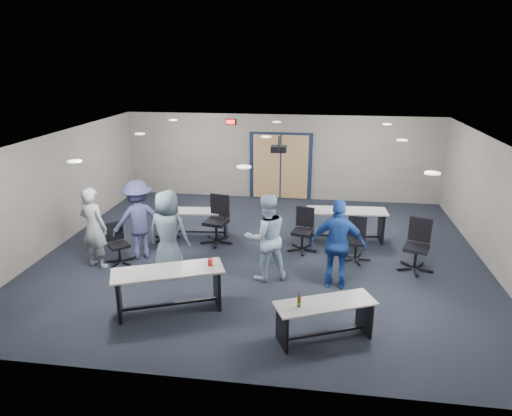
# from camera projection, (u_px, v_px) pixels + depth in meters

# --- Properties ---
(floor) EXTENTS (10.00, 10.00, 0.00)m
(floor) POSITION_uv_depth(u_px,v_px,m) (263.00, 253.00, 10.73)
(floor) COLOR black
(floor) RESTS_ON ground
(back_wall) EXTENTS (10.00, 0.04, 2.70)m
(back_wall) POSITION_uv_depth(u_px,v_px,m) (281.00, 157.00, 14.53)
(back_wall) COLOR gray
(back_wall) RESTS_ON floor
(front_wall) EXTENTS (10.00, 0.04, 2.70)m
(front_wall) POSITION_uv_depth(u_px,v_px,m) (220.00, 298.00, 6.08)
(front_wall) COLOR gray
(front_wall) RESTS_ON floor
(left_wall) EXTENTS (0.04, 9.00, 2.70)m
(left_wall) POSITION_uv_depth(u_px,v_px,m) (57.00, 190.00, 10.98)
(left_wall) COLOR gray
(left_wall) RESTS_ON floor
(right_wall) EXTENTS (0.04, 9.00, 2.70)m
(right_wall) POSITION_uv_depth(u_px,v_px,m) (497.00, 209.00, 9.64)
(right_wall) COLOR gray
(right_wall) RESTS_ON floor
(ceiling) EXTENTS (10.00, 9.00, 0.04)m
(ceiling) POSITION_uv_depth(u_px,v_px,m) (263.00, 139.00, 9.88)
(ceiling) COLOR silver
(ceiling) RESTS_ON back_wall
(double_door) EXTENTS (2.00, 0.07, 2.20)m
(double_door) POSITION_uv_depth(u_px,v_px,m) (281.00, 167.00, 14.59)
(double_door) COLOR #101B31
(double_door) RESTS_ON back_wall
(exit_sign) EXTENTS (0.32, 0.07, 0.18)m
(exit_sign) POSITION_uv_depth(u_px,v_px,m) (231.00, 122.00, 14.35)
(exit_sign) COLOR black
(exit_sign) RESTS_ON back_wall
(ceiling_projector) EXTENTS (0.35, 0.32, 0.37)m
(ceiling_projector) POSITION_uv_depth(u_px,v_px,m) (279.00, 149.00, 10.40)
(ceiling_projector) COLOR black
(ceiling_projector) RESTS_ON ceiling
(ceiling_can_lights) EXTENTS (6.24, 5.74, 0.02)m
(ceiling_can_lights) POSITION_uv_depth(u_px,v_px,m) (265.00, 139.00, 10.12)
(ceiling_can_lights) COLOR white
(ceiling_can_lights) RESTS_ON ceiling
(table_front_left) EXTENTS (2.06, 1.35, 0.93)m
(table_front_left) POSITION_uv_depth(u_px,v_px,m) (169.00, 283.00, 8.19)
(table_front_left) COLOR #A3A19A
(table_front_left) RESTS_ON floor
(table_front_right) EXTENTS (1.71, 1.16, 0.91)m
(table_front_right) POSITION_uv_depth(u_px,v_px,m) (324.00, 314.00, 7.36)
(table_front_right) COLOR #A3A19A
(table_front_right) RESTS_ON floor
(table_back_left) EXTENTS (1.71, 0.72, 0.67)m
(table_back_left) POSITION_uv_depth(u_px,v_px,m) (197.00, 218.00, 11.69)
(table_back_left) COLOR #A3A19A
(table_back_left) RESTS_ON floor
(table_back_right) EXTENTS (1.99, 0.77, 0.79)m
(table_back_right) POSITION_uv_depth(u_px,v_px,m) (346.00, 220.00, 11.35)
(table_back_right) COLOR #A3A19A
(table_back_right) RESTS_ON floor
(chair_back_a) EXTENTS (0.78, 0.78, 0.95)m
(chair_back_a) POSITION_uv_depth(u_px,v_px,m) (166.00, 222.00, 11.42)
(chair_back_a) COLOR black
(chair_back_a) RESTS_ON floor
(chair_back_b) EXTENTS (0.89, 0.89, 1.19)m
(chair_back_b) POSITION_uv_depth(u_px,v_px,m) (216.00, 220.00, 11.16)
(chair_back_b) COLOR black
(chair_back_b) RESTS_ON floor
(chair_back_c) EXTENTS (0.77, 0.77, 1.03)m
(chair_back_c) POSITION_uv_depth(u_px,v_px,m) (302.00, 230.00, 10.73)
(chair_back_c) COLOR black
(chair_back_c) RESTS_ON floor
(chair_back_d) EXTENTS (0.67, 0.67, 0.98)m
(chair_back_d) POSITION_uv_depth(u_px,v_px,m) (356.00, 240.00, 10.23)
(chair_back_d) COLOR black
(chair_back_d) RESTS_ON floor
(chair_loose_left) EXTENTS (0.82, 0.82, 0.92)m
(chair_loose_left) POSITION_uv_depth(u_px,v_px,m) (119.00, 244.00, 10.10)
(chair_loose_left) COLOR black
(chair_loose_left) RESTS_ON floor
(chair_loose_right) EXTENTS (0.90, 0.90, 1.13)m
(chair_loose_right) POSITION_uv_depth(u_px,v_px,m) (417.00, 246.00, 9.73)
(chair_loose_right) COLOR black
(chair_loose_right) RESTS_ON floor
(person_gray) EXTENTS (0.76, 0.60, 1.82)m
(person_gray) POSITION_uv_depth(u_px,v_px,m) (94.00, 228.00, 9.80)
(person_gray) COLOR #9DA6AB
(person_gray) RESTS_ON floor
(person_plaid) EXTENTS (0.97, 0.71, 1.83)m
(person_plaid) POSITION_uv_depth(u_px,v_px,m) (168.00, 233.00, 9.50)
(person_plaid) COLOR slate
(person_plaid) RESTS_ON floor
(person_lightblue) EXTENTS (1.10, 1.00, 1.83)m
(person_lightblue) POSITION_uv_depth(u_px,v_px,m) (266.00, 237.00, 9.26)
(person_lightblue) COLOR #BBD8F7
(person_lightblue) RESTS_ON floor
(person_navy) EXTENTS (1.11, 0.56, 1.83)m
(person_navy) POSITION_uv_depth(u_px,v_px,m) (338.00, 244.00, 8.91)
(person_navy) COLOR #1A4094
(person_navy) RESTS_ON floor
(person_back) EXTENTS (1.36, 1.19, 1.83)m
(person_back) POSITION_uv_depth(u_px,v_px,m) (139.00, 219.00, 10.27)
(person_back) COLOR #3C406C
(person_back) RESTS_ON floor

